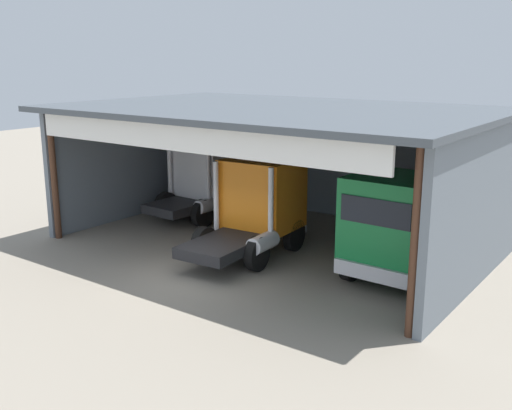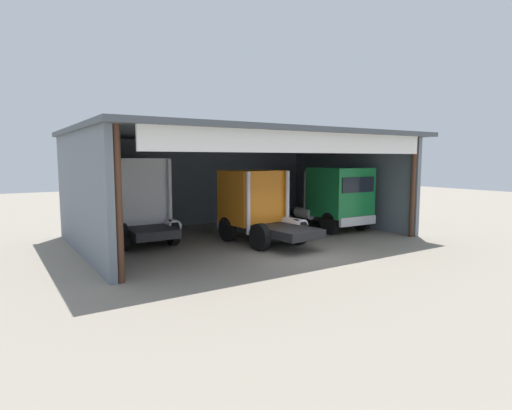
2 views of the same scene
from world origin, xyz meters
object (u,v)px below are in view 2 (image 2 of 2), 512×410
Objects in this scene: truck_orange_yard_outside at (257,205)px; tool_cart at (258,214)px; truck_white_center_bay at (138,198)px; truck_green_center_left_bay at (336,197)px; oil_drum at (166,223)px.

truck_orange_yard_outside is 5.18× the size of tool_cart.
tool_cart is (7.77, 2.05, -1.51)m from truck_white_center_bay.
truck_white_center_bay is 0.89× the size of truck_orange_yard_outside.
truck_green_center_left_bay is 5.15m from tool_cart.
tool_cart is at bearing 52.94° from truck_orange_yard_outside.
oil_drum is at bearing 114.17° from truck_orange_yard_outside.
tool_cart is (-1.91, 4.61, -1.28)m from truck_green_center_left_bay.
oil_drum is 5.70m from tool_cart.
tool_cart is at bearing 0.11° from oil_drum.
truck_white_center_bay is 0.94× the size of truck_green_center_left_bay.
truck_white_center_bay is 4.61× the size of tool_cart.
truck_white_center_bay is 3.29m from oil_drum.
truck_white_center_bay is at bearing -135.41° from oil_drum.
oil_drum is (-2.55, 4.80, -1.24)m from truck_orange_yard_outside.
truck_green_center_left_bay is 5.40× the size of oil_drum.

